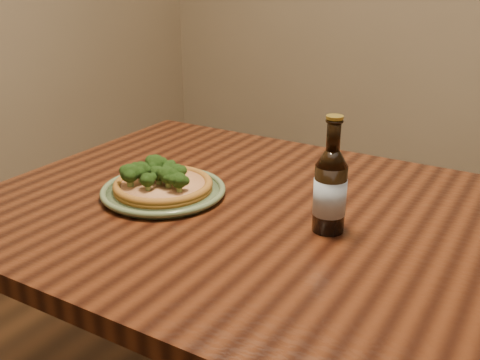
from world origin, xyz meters
The scene contains 4 objects.
table centered at (0.00, 0.10, 0.66)m, with size 1.60×0.90×0.75m.
plate centered at (-0.42, 0.05, 0.76)m, with size 0.28×0.28×0.02m.
pizza centered at (-0.43, 0.05, 0.78)m, with size 0.22×0.22×0.07m.
beer_bottle centered at (-0.05, 0.08, 0.83)m, with size 0.06×0.06×0.23m.
Camera 1 is at (0.31, -0.84, 1.24)m, focal length 42.00 mm.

